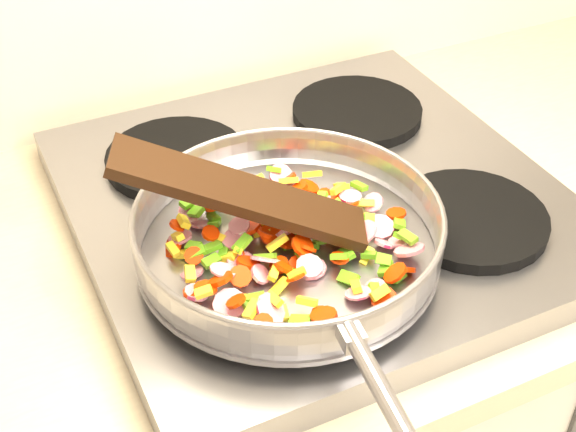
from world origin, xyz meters
name	(u,v)px	position (x,y,z in m)	size (l,w,h in m)	color
cooktop	(315,204)	(-0.70, 1.67, 0.92)	(0.60, 0.60, 0.04)	#939399
grate_fl	(261,287)	(-0.84, 1.52, 0.95)	(0.19, 0.19, 0.02)	black
grate_fr	(470,219)	(-0.56, 1.52, 0.95)	(0.19, 0.19, 0.02)	black
grate_bl	(176,158)	(-0.84, 1.81, 0.95)	(0.19, 0.19, 0.02)	black
grate_br	(357,111)	(-0.56, 1.81, 0.95)	(0.19, 0.19, 0.02)	black
saute_pan	(289,231)	(-0.79, 1.56, 0.99)	(0.39, 0.56, 0.06)	#9E9EA5
vegetable_heap	(284,240)	(-0.80, 1.56, 0.98)	(0.30, 0.29, 0.05)	red
wooden_spatula	(241,194)	(-0.83, 1.59, 1.03)	(0.29, 0.07, 0.01)	black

